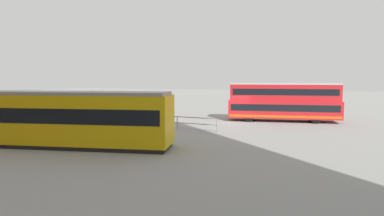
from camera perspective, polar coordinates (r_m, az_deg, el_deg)
The scene contains 6 objects.
ground_plane at distance 31.20m, azimuth 7.73°, elevation -2.49°, with size 160.00×160.00×0.00m, color gray.
double_decker_bus at distance 32.49m, azimuth 15.98°, elevation 1.05°, with size 10.80×3.95×3.73m.
tram_yellow at distance 21.69m, azimuth -23.41°, elevation -1.63°, with size 15.03×5.18×3.44m.
pedestrian_near_railing at distance 29.18m, azimuth -4.64°, elevation -1.11°, with size 0.45×0.45×1.66m.
pedestrian_railing at distance 26.58m, azimuth -2.67°, elevation -2.23°, with size 7.06×0.78×1.08m.
info_sign at distance 28.49m, azimuth -11.72°, elevation 0.01°, with size 1.23×0.42×2.33m.
Camera 1 is at (-5.92, 30.33, 4.29)m, focal length 29.82 mm.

